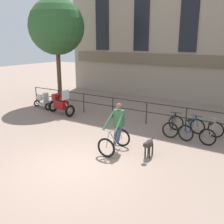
% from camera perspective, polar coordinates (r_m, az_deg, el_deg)
% --- Properties ---
extents(ground_plane, '(60.00, 60.00, 0.00)m').
position_cam_1_polar(ground_plane, '(8.43, -8.43, -11.69)').
color(ground_plane, gray).
extents(canal_railing, '(15.05, 0.05, 1.05)m').
position_cam_1_polar(canal_railing, '(12.30, 7.53, 0.63)').
color(canal_railing, '#232326').
rests_on(canal_railing, ground_plane).
extents(building_facade, '(18.00, 0.72, 11.50)m').
position_cam_1_polar(building_facade, '(17.42, 17.01, 21.07)').
color(building_facade, gray).
rests_on(building_facade, ground_plane).
extents(cyclist_with_bike, '(0.73, 1.20, 1.70)m').
position_cam_1_polar(cyclist_with_bike, '(9.23, 0.95, -3.91)').
color(cyclist_with_bike, black).
rests_on(cyclist_with_bike, ground_plane).
extents(dog, '(0.28, 0.86, 0.62)m').
position_cam_1_polar(dog, '(8.91, 7.95, -7.06)').
color(dog, '#332D28').
rests_on(dog, ground_plane).
extents(parked_motorcycle, '(1.66, 0.88, 1.35)m').
position_cam_1_polar(parked_motorcycle, '(14.10, -11.06, 1.77)').
color(parked_motorcycle, black).
rests_on(parked_motorcycle, ground_plane).
extents(parked_bicycle_near_lamp, '(0.79, 1.18, 0.86)m').
position_cam_1_polar(parked_bicycle_near_lamp, '(11.25, 13.19, -2.93)').
color(parked_bicycle_near_lamp, black).
rests_on(parked_bicycle_near_lamp, ground_plane).
extents(parked_bicycle_mid_left, '(0.83, 1.20, 0.86)m').
position_cam_1_polar(parked_bicycle_mid_left, '(11.03, 16.97, -3.57)').
color(parked_bicycle_mid_left, black).
rests_on(parked_bicycle_mid_left, ground_plane).
extents(parked_bicycle_mid_right, '(0.74, 1.16, 0.86)m').
position_cam_1_polar(parked_bicycle_mid_right, '(10.87, 20.90, -4.21)').
color(parked_bicycle_mid_right, black).
rests_on(parked_bicycle_mid_right, ground_plane).
extents(parked_scooter, '(1.33, 0.65, 0.96)m').
position_cam_1_polar(parked_scooter, '(15.62, -15.07, 2.46)').
color(parked_scooter, black).
rests_on(parked_scooter, ground_plane).
extents(tree_canalside_left, '(3.36, 3.36, 6.28)m').
position_cam_1_polar(tree_canalside_left, '(16.83, -11.98, 17.69)').
color(tree_canalside_left, brown).
rests_on(tree_canalside_left, ground_plane).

